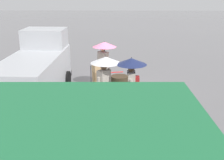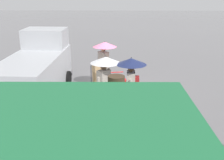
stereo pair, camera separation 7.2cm
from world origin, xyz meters
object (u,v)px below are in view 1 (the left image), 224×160
cargo_van_parked_right (36,69)px  pedestrian_pink_side (104,54)px  hand_dolly_boxes (98,79)px  pedestrian_black_side (105,72)px  pedestrian_white_side (131,74)px  shopping_cart_vendor (118,85)px

cargo_van_parked_right → pedestrian_pink_side: 3.00m
hand_dolly_boxes → pedestrian_pink_side: (-0.19, -1.18, 0.81)m
cargo_van_parked_right → pedestrian_pink_side: (-2.73, -1.16, 0.41)m
pedestrian_black_side → pedestrian_white_side: bearing=167.8°
shopping_cart_vendor → pedestrian_black_side: bearing=72.8°
pedestrian_pink_side → pedestrian_black_side: same height
shopping_cart_vendor → pedestrian_white_side: pedestrian_white_side is taller
hand_dolly_boxes → shopping_cart_vendor: bearing=171.8°
hand_dolly_boxes → pedestrian_white_side: bearing=124.2°
pedestrian_pink_side → pedestrian_white_side: 3.22m
shopping_cart_vendor → hand_dolly_boxes: hand_dolly_boxes is taller
hand_dolly_boxes → pedestrian_white_side: size_ratio=0.68×
pedestrian_pink_side → pedestrian_black_side: (-0.16, 2.83, 0.00)m
shopping_cart_vendor → pedestrian_black_side: pedestrian_black_side is taller
cargo_van_parked_right → pedestrian_white_side: 4.26m
shopping_cart_vendor → pedestrian_pink_side: bearing=-63.9°
hand_dolly_boxes → pedestrian_white_side: pedestrian_white_side is taller
pedestrian_pink_side → pedestrian_white_side: (-1.07, 3.03, -0.01)m
cargo_van_parked_right → pedestrian_black_side: cargo_van_parked_right is taller
cargo_van_parked_right → pedestrian_black_side: (-2.89, 1.67, 0.41)m
pedestrian_black_side → pedestrian_white_side: same height
cargo_van_parked_right → pedestrian_pink_side: cargo_van_parked_right is taller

